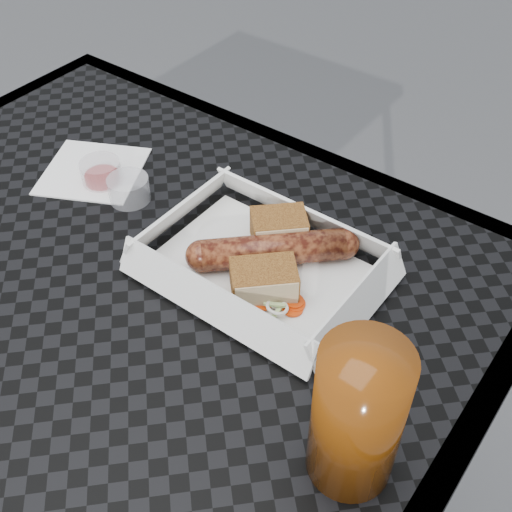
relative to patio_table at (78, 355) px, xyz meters
The scene contains 10 objects.
patio_table is the anchor object (origin of this frame).
food_tray 0.22m from the patio_table, 51.94° to the left, with size 0.22×0.15×0.00m, color white.
bratwurst 0.24m from the patio_table, 53.64° to the left, with size 0.15×0.14×0.04m.
bread_near 0.26m from the patio_table, 60.43° to the left, with size 0.06×0.04×0.04m, color brown.
bread_far 0.23m from the patio_table, 42.31° to the left, with size 0.07×0.04×0.03m, color brown.
veg_garnish 0.23m from the patio_table, 36.62° to the left, with size 0.03×0.03×0.00m.
napkin 0.25m from the patio_table, 129.73° to the left, with size 0.12×0.12×0.00m, color white.
condiment_cup_sauce 0.23m from the patio_table, 125.63° to the left, with size 0.05×0.05×0.03m, color maroon.
condiment_cup_empty 0.21m from the patio_table, 113.13° to the left, with size 0.05×0.05×0.03m, color silver.
drink_glass 0.35m from the patio_table, ahead, with size 0.07×0.07×0.14m, color #632D08.
Camera 1 is at (0.42, -0.23, 1.24)m, focal length 45.00 mm.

